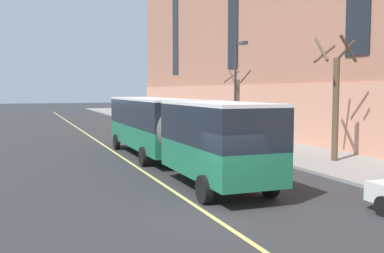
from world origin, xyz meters
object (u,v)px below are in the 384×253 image
object	(u,v)px
street_tree_far_uptown	(335,97)
street_tree_far_downtown	(238,104)
parked_car_darkgray_4	(148,123)
city_bus	(170,127)
parked_car_white_6	(209,139)
parked_car_green_1	(165,127)
street_lamp	(237,83)

from	to	relation	value
street_tree_far_uptown	street_tree_far_downtown	bearing A→B (deg)	89.87
parked_car_darkgray_4	street_tree_far_downtown	bearing A→B (deg)	-69.40
street_tree_far_uptown	city_bus	bearing A→B (deg)	164.96
city_bus	parked_car_white_6	xyz separation A→B (m)	(4.23, 4.83, -1.23)
city_bus	street_tree_far_uptown	distance (m)	8.91
street_tree_far_uptown	street_tree_far_downtown	distance (m)	11.57
city_bus	parked_car_green_1	world-z (taller)	city_bus
street_tree_far_downtown	street_lamp	distance (m)	5.32
parked_car_green_1	parked_car_white_6	xyz separation A→B (m)	(-0.00, -9.46, -0.00)
street_tree_far_uptown	street_tree_far_downtown	size ratio (longest dim) A/B	1.23
parked_car_white_6	street_lamp	world-z (taller)	street_lamp
street_tree_far_uptown	parked_car_white_6	bearing A→B (deg)	120.83
street_tree_far_uptown	street_lamp	bearing A→B (deg)	108.22
street_tree_far_uptown	street_lamp	world-z (taller)	street_lamp
parked_car_green_1	parked_car_darkgray_4	xyz separation A→B (m)	(0.10, 6.06, -0.00)
parked_car_darkgray_4	street_lamp	bearing A→B (deg)	-83.33
parked_car_green_1	street_lamp	size ratio (longest dim) A/B	0.68
street_tree_far_uptown	street_lamp	size ratio (longest dim) A/B	0.96
parked_car_white_6	street_tree_far_uptown	distance (m)	8.73
city_bus	street_tree_far_downtown	size ratio (longest dim) A/B	3.42
city_bus	street_tree_far_downtown	xyz separation A→B (m)	(8.50, 9.28, 0.87)
street_lamp	street_tree_far_downtown	bearing A→B (deg)	62.79
city_bus	parked_car_darkgray_4	size ratio (longest dim) A/B	4.12
parked_car_darkgray_4	parked_car_white_6	distance (m)	15.52
parked_car_darkgray_4	street_tree_far_downtown	distance (m)	12.01
parked_car_white_6	street_tree_far_downtown	bearing A→B (deg)	46.15
street_tree_far_downtown	parked_car_green_1	bearing A→B (deg)	130.40
parked_car_white_6	street_tree_far_uptown	xyz separation A→B (m)	(4.24, -7.11, 2.78)
parked_car_darkgray_4	parked_car_white_6	xyz separation A→B (m)	(-0.11, -15.52, 0.00)
parked_car_darkgray_4	parked_car_white_6	bearing A→B (deg)	-90.40
parked_car_darkgray_4	parked_car_white_6	size ratio (longest dim) A/B	0.99
parked_car_darkgray_4	street_lamp	distance (m)	16.13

